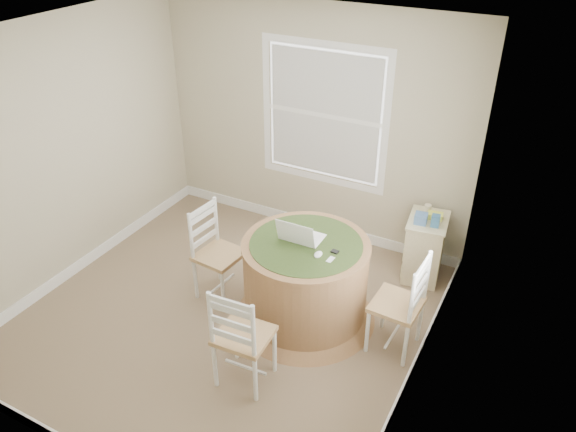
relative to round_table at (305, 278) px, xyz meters
The scene contains 14 objects.
room 1.00m from the round_table, 161.68° to the right, with size 3.64×3.64×2.64m.
round_table is the anchor object (origin of this frame).
chair_left 0.89m from the round_table, behind, with size 0.42×0.40×0.95m, color white, non-canonical shape.
chair_near 0.93m from the round_table, 95.47° to the right, with size 0.42×0.40×0.95m, color white, non-canonical shape.
chair_right 0.87m from the round_table, ahead, with size 0.42×0.40×0.95m, color white, non-canonical shape.
laptop 0.42m from the round_table, 149.86° to the left, with size 0.36×0.32×0.25m.
mouse 0.44m from the round_table, 33.53° to the right, with size 0.07×0.10×0.04m, color white.
phone 0.49m from the round_table, 23.30° to the right, with size 0.04×0.09×0.02m, color #B7BABF.
keys 0.47m from the round_table, ahead, with size 0.06×0.05×0.03m, color black.
corner_chest 1.41m from the round_table, 55.72° to the left, with size 0.45×0.56×0.68m.
tissue_box 1.33m from the round_table, 55.28° to the left, with size 0.12×0.12×0.10m, color #527DBB.
box_yellow 1.49m from the round_table, 55.31° to the left, with size 0.15×0.10×0.06m, color #ECF255.
box_blue 1.41m from the round_table, 51.15° to the left, with size 0.08×0.08×0.12m, color teal.
cup_cream 1.50m from the round_table, 59.61° to the left, with size 0.07×0.07×0.09m, color beige.
Camera 1 is at (2.45, -3.39, 3.57)m, focal length 35.00 mm.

